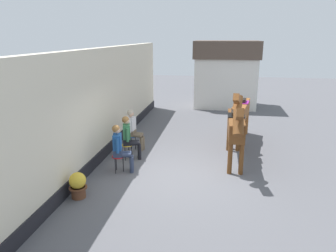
{
  "coord_description": "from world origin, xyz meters",
  "views": [
    {
      "loc": [
        1.16,
        -8.27,
        3.75
      ],
      "look_at": [
        -0.4,
        1.2,
        1.05
      ],
      "focal_mm": 34.37,
      "sensor_mm": 36.0,
      "label": 1
    }
  ],
  "objects_px": {
    "seated_visitor_near": "(120,146)",
    "saddled_horse_far": "(240,111)",
    "flower_planter_near": "(78,185)",
    "seated_visitor_middle": "(129,135)",
    "saddled_horse_near": "(236,126)",
    "seated_visitor_far": "(133,127)"
  },
  "relations": [
    {
      "from": "seated_visitor_middle",
      "to": "seated_visitor_far",
      "type": "height_order",
      "value": "same"
    },
    {
      "from": "seated_visitor_middle",
      "to": "seated_visitor_far",
      "type": "distance_m",
      "value": 0.9
    },
    {
      "from": "seated_visitor_near",
      "to": "saddled_horse_far",
      "type": "height_order",
      "value": "saddled_horse_far"
    },
    {
      "from": "seated_visitor_middle",
      "to": "saddled_horse_far",
      "type": "xyz_separation_m",
      "value": [
        3.48,
        2.3,
        0.38
      ]
    },
    {
      "from": "seated_visitor_middle",
      "to": "saddled_horse_near",
      "type": "xyz_separation_m",
      "value": [
        3.24,
        0.23,
        0.38
      ]
    },
    {
      "from": "seated_visitor_near",
      "to": "flower_planter_near",
      "type": "xyz_separation_m",
      "value": [
        -0.54,
        -1.63,
        -0.44
      ]
    },
    {
      "from": "seated_visitor_near",
      "to": "saddled_horse_far",
      "type": "bearing_deg",
      "value": 43.73
    },
    {
      "from": "seated_visitor_near",
      "to": "flower_planter_near",
      "type": "height_order",
      "value": "seated_visitor_near"
    },
    {
      "from": "seated_visitor_middle",
      "to": "flower_planter_near",
      "type": "xyz_separation_m",
      "value": [
        -0.51,
        -2.63,
        -0.44
      ]
    },
    {
      "from": "seated_visitor_middle",
      "to": "flower_planter_near",
      "type": "distance_m",
      "value": 2.72
    },
    {
      "from": "seated_visitor_middle",
      "to": "saddled_horse_near",
      "type": "height_order",
      "value": "saddled_horse_near"
    },
    {
      "from": "seated_visitor_near",
      "to": "seated_visitor_far",
      "type": "xyz_separation_m",
      "value": [
        -0.14,
        1.9,
        0.0
      ]
    },
    {
      "from": "saddled_horse_far",
      "to": "saddled_horse_near",
      "type": "bearing_deg",
      "value": -96.6
    },
    {
      "from": "saddled_horse_far",
      "to": "flower_planter_near",
      "type": "bearing_deg",
      "value": -129.02
    },
    {
      "from": "seated_visitor_near",
      "to": "saddled_horse_near",
      "type": "bearing_deg",
      "value": 20.92
    },
    {
      "from": "seated_visitor_middle",
      "to": "seated_visitor_near",
      "type": "bearing_deg",
      "value": -88.42
    },
    {
      "from": "seated_visitor_far",
      "to": "saddled_horse_near",
      "type": "relative_size",
      "value": 0.46
    },
    {
      "from": "seated_visitor_near",
      "to": "saddled_horse_near",
      "type": "relative_size",
      "value": 0.46
    },
    {
      "from": "seated_visitor_middle",
      "to": "saddled_horse_far",
      "type": "distance_m",
      "value": 4.19
    },
    {
      "from": "saddled_horse_near",
      "to": "flower_planter_near",
      "type": "relative_size",
      "value": 4.68
    },
    {
      "from": "seated_visitor_near",
      "to": "seated_visitor_middle",
      "type": "distance_m",
      "value": 1.0
    },
    {
      "from": "saddled_horse_near",
      "to": "flower_planter_near",
      "type": "height_order",
      "value": "saddled_horse_near"
    }
  ]
}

